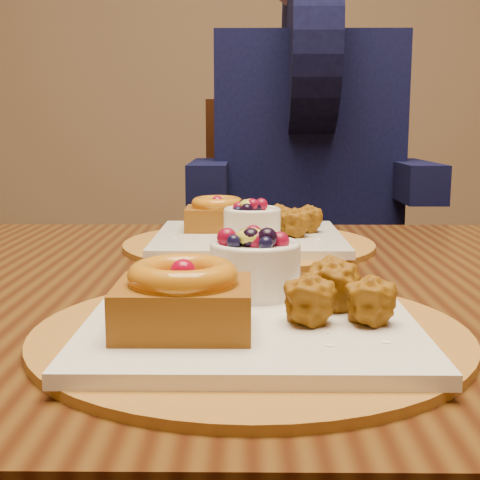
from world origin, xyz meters
The scene contains 5 objects.
dining_table centered at (-0.06, -0.09, 0.68)m, with size 1.60×0.90×0.76m.
place_setting_near centered at (-0.06, -0.30, 0.78)m, with size 0.38×0.38×0.09m.
place_setting_far centered at (-0.06, 0.13, 0.78)m, with size 0.38×0.38×0.08m.
chair_far centered at (0.03, 0.89, 0.56)m, with size 0.58×0.58×1.01m.
diner centered at (0.09, 0.77, 0.95)m, with size 0.54×0.52×0.89m.
Camera 1 is at (-0.06, -0.87, 0.94)m, focal length 50.00 mm.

